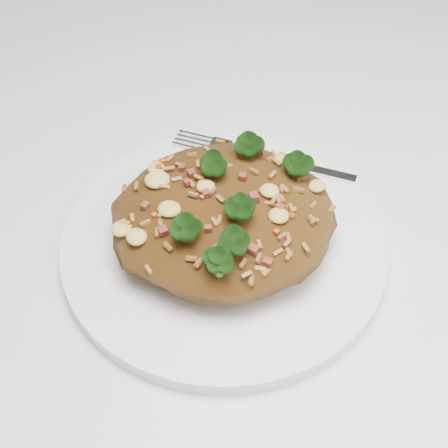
{
  "coord_description": "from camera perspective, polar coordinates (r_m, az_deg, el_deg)",
  "views": [
    {
      "loc": [
        0.02,
        -0.35,
        1.13
      ],
      "look_at": [
        0.06,
        -0.04,
        0.78
      ],
      "focal_mm": 50.0,
      "sensor_mm": 36.0,
      "label": 1
    }
  ],
  "objects": [
    {
      "name": "fried_rice",
      "position": [
        0.45,
        0.04,
        1.37
      ],
      "size": [
        0.17,
        0.15,
        0.07
      ],
      "color": "brown",
      "rests_on": "plate"
    },
    {
      "name": "dining_table",
      "position": [
        0.59,
        -6.42,
        -5.29
      ],
      "size": [
        1.2,
        0.8,
        0.75
      ],
      "color": "silver",
      "rests_on": "ground"
    },
    {
      "name": "fork",
      "position": [
        0.54,
        4.39,
        5.89
      ],
      "size": [
        0.15,
        0.09,
        0.0
      ],
      "rotation": [
        0.0,
        0.0,
        -0.47
      ],
      "color": "silver",
      "rests_on": "plate"
    },
    {
      "name": "plate",
      "position": [
        0.48,
        -0.0,
        -1.72
      ],
      "size": [
        0.25,
        0.25,
        0.01
      ],
      "primitive_type": "cylinder",
      "color": "white",
      "rests_on": "dining_table"
    }
  ]
}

